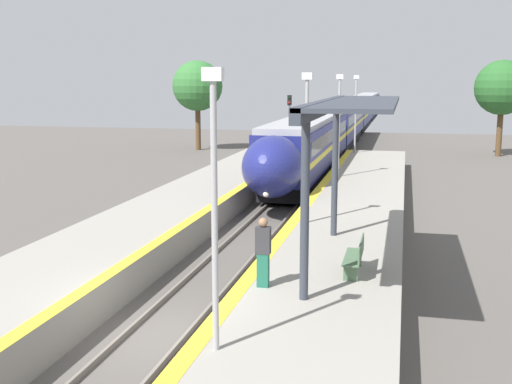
# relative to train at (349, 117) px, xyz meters

# --- Properties ---
(ground_plane) EXTENTS (120.00, 120.00, 0.00)m
(ground_plane) POSITION_rel_train_xyz_m (0.00, -51.71, -2.17)
(ground_plane) COLOR #56514C
(rail_left) EXTENTS (0.08, 90.00, 0.15)m
(rail_left) POSITION_rel_train_xyz_m (-0.72, -51.71, -2.09)
(rail_left) COLOR slate
(rail_left) RESTS_ON ground_plane
(rail_right) EXTENTS (0.08, 90.00, 0.15)m
(rail_right) POSITION_rel_train_xyz_m (0.72, -51.71, -2.09)
(rail_right) COLOR slate
(rail_right) RESTS_ON ground_plane
(train) EXTENTS (2.79, 79.93, 3.78)m
(train) POSITION_rel_train_xyz_m (0.00, 0.00, 0.00)
(train) COLOR black
(train) RESTS_ON ground_plane
(platform_right) EXTENTS (4.01, 64.00, 1.04)m
(platform_right) POSITION_rel_train_xyz_m (3.62, -51.71, -1.65)
(platform_right) COLOR gray
(platform_right) RESTS_ON ground_plane
(platform_left) EXTENTS (3.93, 64.00, 1.04)m
(platform_left) POSITION_rel_train_xyz_m (-3.58, -51.71, -1.65)
(platform_left) COLOR gray
(platform_left) RESTS_ON ground_plane
(platform_bench) EXTENTS (0.44, 1.79, 0.89)m
(platform_bench) POSITION_rel_train_xyz_m (4.45, -48.99, -0.66)
(platform_bench) COLOR #4C6B4C
(platform_bench) RESTS_ON platform_right
(person_waiting) EXTENTS (0.36, 0.23, 1.72)m
(person_waiting) POSITION_rel_train_xyz_m (2.32, -50.59, -0.24)
(person_waiting) COLOR #1E604C
(person_waiting) RESTS_ON platform_right
(railway_signal) EXTENTS (0.28, 0.28, 4.87)m
(railway_signal) POSITION_rel_train_xyz_m (-2.43, -20.49, 0.78)
(railway_signal) COLOR #59595E
(railway_signal) RESTS_ON ground_plane
(lamppost_near) EXTENTS (0.36, 0.20, 5.21)m
(lamppost_near) POSITION_rel_train_xyz_m (2.25, -54.37, 1.86)
(lamppost_near) COLOR #9E9EA3
(lamppost_near) RESTS_ON platform_right
(lamppost_mid) EXTENTS (0.36, 0.20, 5.21)m
(lamppost_mid) POSITION_rel_train_xyz_m (2.25, -43.37, 1.86)
(lamppost_mid) COLOR #9E9EA3
(lamppost_mid) RESTS_ON platform_right
(lamppost_far) EXTENTS (0.36, 0.20, 5.21)m
(lamppost_far) POSITION_rel_train_xyz_m (2.25, -32.37, 1.86)
(lamppost_far) COLOR #9E9EA3
(lamppost_far) RESTS_ON platform_right
(lamppost_farthest) EXTENTS (0.36, 0.20, 5.21)m
(lamppost_farthest) POSITION_rel_train_xyz_m (2.25, -21.36, 1.86)
(lamppost_farthest) COLOR #9E9EA3
(lamppost_farthest) RESTS_ON platform_right
(station_canopy) EXTENTS (2.02, 9.27, 4.45)m
(station_canopy) POSITION_rel_train_xyz_m (3.98, -48.12, 2.96)
(station_canopy) COLOR #333842
(station_canopy) RESTS_ON platform_right
(background_tree_left) EXTENTS (4.22, 4.22, 7.52)m
(background_tree_left) POSITION_rel_train_xyz_m (-11.61, -13.18, 3.21)
(background_tree_left) COLOR brown
(background_tree_left) RESTS_ON ground_plane
(background_tree_right) EXTENTS (4.22, 4.22, 7.44)m
(background_tree_right) POSITION_rel_train_xyz_m (12.74, -12.23, 3.13)
(background_tree_right) COLOR brown
(background_tree_right) RESTS_ON ground_plane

